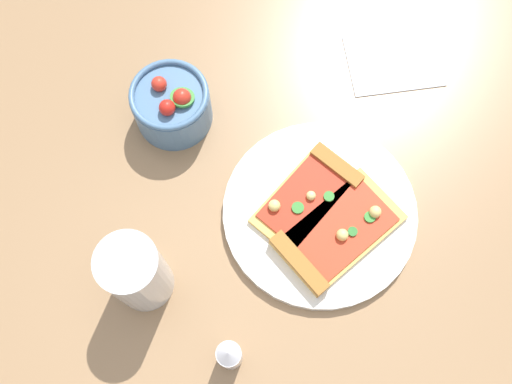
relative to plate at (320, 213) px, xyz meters
name	(u,v)px	position (x,y,z in m)	size (l,w,h in m)	color
ground_plane	(304,204)	(-0.01, 0.02, -0.01)	(2.40, 2.40, 0.00)	#93704C
plate	(320,213)	(0.00, 0.00, 0.00)	(0.25, 0.25, 0.01)	white
pizza_slice_near	(312,194)	(0.00, 0.02, 0.01)	(0.16, 0.14, 0.02)	#E5B256
pizza_slice_far	(333,236)	(0.00, -0.04, 0.01)	(0.18, 0.15, 0.02)	#E5B256
salad_bowl	(172,105)	(-0.15, 0.19, 0.03)	(0.11, 0.11, 0.08)	#4C7299
soda_glass	(137,274)	(-0.24, -0.03, 0.06)	(0.07, 0.07, 0.13)	silver
paper_napkin	(394,60)	(0.18, 0.19, -0.01)	(0.13, 0.10, 0.00)	white
pepper_shaker	(230,355)	(-0.16, -0.14, 0.03)	(0.03, 0.03, 0.08)	silver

